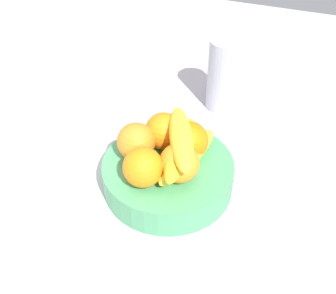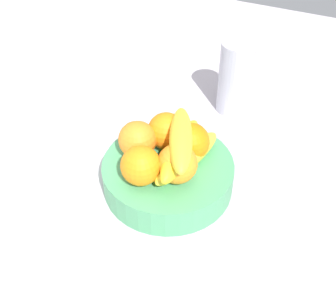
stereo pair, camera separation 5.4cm
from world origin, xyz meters
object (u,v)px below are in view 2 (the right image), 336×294
(fruit_bowl, at_px, (168,175))
(cutting_board, at_px, (17,85))
(thermos_tumbler, at_px, (235,78))
(orange_back_right, at_px, (166,131))
(orange_center, at_px, (178,163))
(orange_front_left, at_px, (137,140))
(orange_back_left, at_px, (190,142))
(banana_bunch, at_px, (183,149))
(orange_front_right, at_px, (138,165))

(fruit_bowl, height_order, cutting_board, cutting_board)
(thermos_tumbler, bearing_deg, orange_back_right, 166.92)
(orange_back_right, bearing_deg, orange_center, -142.06)
(orange_front_left, relative_size, orange_back_left, 1.00)
(orange_back_left, bearing_deg, orange_center, -178.39)
(fruit_bowl, xyz_separation_m, orange_back_right, (0.05, 0.03, 0.06))
(orange_front_left, xyz_separation_m, orange_back_left, (0.03, -0.09, 0.00))
(orange_back_left, bearing_deg, thermos_tumbler, -0.56)
(orange_front_left, relative_size, banana_bunch, 0.38)
(orange_front_left, relative_size, orange_center, 1.00)
(orange_back_left, relative_size, banana_bunch, 0.38)
(orange_back_right, relative_size, banana_bunch, 0.38)
(orange_front_right, bearing_deg, thermos_tumbler, -9.88)
(orange_center, relative_size, thermos_tumbler, 0.42)
(orange_back_right, xyz_separation_m, banana_bunch, (-0.04, -0.05, 0.01))
(orange_back_left, distance_m, orange_back_right, 0.05)
(orange_back_left, height_order, orange_back_right, same)
(fruit_bowl, relative_size, orange_center, 3.45)
(orange_center, bearing_deg, cutting_board, 94.15)
(orange_center, relative_size, orange_back_right, 1.00)
(orange_center, height_order, banana_bunch, banana_bunch)
(thermos_tumbler, bearing_deg, orange_front_right, 170.12)
(fruit_bowl, distance_m, thermos_tumbler, 0.29)
(fruit_bowl, height_order, orange_front_right, orange_front_right)
(orange_back_left, xyz_separation_m, banana_bunch, (-0.03, 0.00, 0.01))
(orange_front_right, xyz_separation_m, orange_center, (0.03, -0.06, 0.00))
(thermos_tumbler, bearing_deg, banana_bunch, 179.18)
(orange_back_left, height_order, thermos_tumbler, thermos_tumbler)
(cutting_board, bearing_deg, banana_bunch, -82.89)
(banana_bunch, bearing_deg, orange_back_right, 51.43)
(fruit_bowl, xyz_separation_m, cutting_board, (-0.05, 0.27, 0.15))
(orange_center, xyz_separation_m, orange_back_right, (0.07, 0.05, 0.00))
(banana_bunch, relative_size, thermos_tumbler, 1.10)
(orange_front_right, bearing_deg, orange_back_right, -2.19)
(cutting_board, bearing_deg, thermos_tumbler, -44.68)
(orange_back_left, bearing_deg, orange_front_left, 111.24)
(orange_back_right, bearing_deg, fruit_bowl, -151.01)
(fruit_bowl, bearing_deg, orange_front_right, 153.08)
(banana_bunch, height_order, cutting_board, cutting_board)
(fruit_bowl, bearing_deg, orange_back_left, -38.71)
(orange_front_right, relative_size, cutting_board, 0.19)
(orange_front_right, xyz_separation_m, orange_back_left, (0.09, -0.06, 0.00))
(thermos_tumbler, bearing_deg, orange_center, 179.86)
(orange_back_left, distance_m, banana_bunch, 0.03)
(orange_center, relative_size, banana_bunch, 0.38)
(orange_front_left, bearing_deg, thermos_tumbler, -17.81)
(orange_front_left, relative_size, thermos_tumbler, 0.42)
(orange_center, distance_m, orange_back_left, 0.06)
(banana_bunch, bearing_deg, orange_center, -173.60)
(orange_front_right, height_order, thermos_tumbler, thermos_tumbler)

